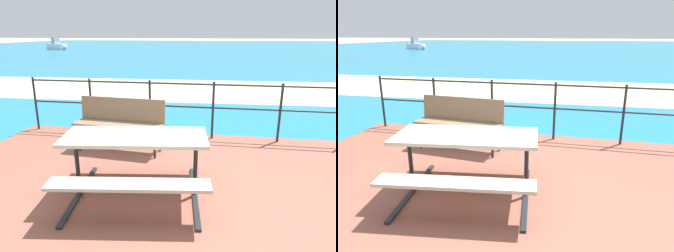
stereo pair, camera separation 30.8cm
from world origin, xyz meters
TOP-DOWN VIEW (x-y plane):
  - ground_plane at (0.00, 0.00)m, footprint 240.00×240.00m
  - patio_paving at (0.00, 0.00)m, footprint 6.40×5.20m
  - sea_water at (0.00, 40.00)m, footprint 90.00×90.00m
  - beach_strip at (0.00, 7.81)m, footprint 54.15×6.86m
  - picnic_table at (-0.25, 0.12)m, footprint 1.82×1.63m
  - park_bench at (-0.91, 1.56)m, footprint 1.51×0.54m
  - railing_fence at (0.00, 2.38)m, footprint 5.94×0.04m
  - boat_near at (-19.43, 33.27)m, footprint 3.80×2.75m

SIDE VIEW (x-z plane):
  - ground_plane at x=0.00m, z-range 0.00..0.00m
  - sea_water at x=0.00m, z-range 0.00..0.01m
  - beach_strip at x=0.00m, z-range 0.00..0.01m
  - patio_paving at x=0.00m, z-range 0.00..0.06m
  - boat_near at x=-19.43m, z-range -0.28..1.23m
  - park_bench at x=-0.91m, z-range 0.16..1.03m
  - picnic_table at x=-0.25m, z-range 0.25..1.02m
  - railing_fence at x=0.00m, z-range 0.19..1.26m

